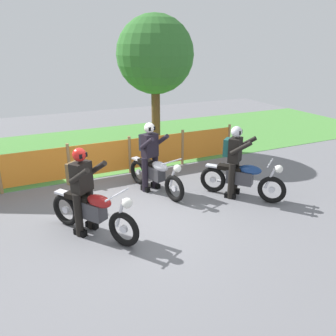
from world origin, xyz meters
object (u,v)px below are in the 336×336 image
Objects in this scene: motorcycle_trailing at (93,212)px; rider_third at (234,158)px; traffic_cone at (82,196)px; rider_trailing at (82,186)px; motorcycle_lead at (156,174)px; motorcycle_third at (242,179)px; rider_lead at (150,153)px.

rider_third reaches higher than motorcycle_trailing.
rider_third is 3.55m from traffic_cone.
rider_third is (3.53, 0.16, 0.00)m from rider_trailing.
motorcycle_trailing reaches higher than traffic_cone.
motorcycle_trailing is at bearing -69.82° from motorcycle_lead.
motorcycle_third is 0.98× the size of rider_trailing.
rider_third is at bearing 38.64° from rider_lead.
motorcycle_lead is 1.81m from traffic_cone.
motorcycle_third reaches higher than motorcycle_lead.
motorcycle_third is 0.53m from rider_third.
motorcycle_third reaches higher than traffic_cone.
motorcycle_trailing reaches higher than motorcycle_third.
motorcycle_trailing is at bearing 0.51° from rider_trailing.
rider_lead reaches higher than motorcycle_trailing.
rider_lead reaches higher than traffic_cone.
motorcycle_lead is 1.16× the size of rider_lead.
rider_third is (1.62, -1.18, 0.00)m from rider_lead.
motorcycle_third is (1.70, -1.14, 0.01)m from motorcycle_lead.
motorcycle_lead is 1.16× the size of rider_trailing.
rider_trailing and rider_third have the same top height.
motorcycle_trailing is 2.39m from rider_lead.
motorcycle_third is at bearing -17.27° from traffic_cone.
motorcycle_trailing is at bearing -125.61° from motorcycle_third.
rider_third reaches higher than motorcycle_lead.
rider_trailing reaches higher than traffic_cone.
rider_trailing is 1.29m from traffic_cone.
traffic_cone is at bearing -103.83° from motorcycle_lead.
motorcycle_trailing is 1.08× the size of rider_trailing.
traffic_cone is (-3.50, 1.09, -0.21)m from motorcycle_third.
traffic_cone is (0.04, 1.27, -0.23)m from motorcycle_trailing.
motorcycle_trailing is 1.08× the size of rider_third.
traffic_cone is at bearing -145.74° from motorcycle_third.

